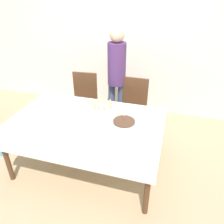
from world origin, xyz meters
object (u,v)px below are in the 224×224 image
object	(u,v)px
dining_chair_far_right	(133,106)
gift_bag	(0,145)
dining_chair_far_left	(84,99)
plate_stack_main	(93,129)
champagne_tray	(102,107)
plate_stack_dessert	(101,120)
person_standing	(117,72)
birthday_cake	(124,125)

from	to	relation	value
dining_chair_far_right	gift_bag	size ratio (longest dim) A/B	3.50
dining_chair_far_left	plate_stack_main	xyz separation A→B (m)	(0.57, -1.07, 0.23)
plate_stack_main	gift_bag	bearing A→B (deg)	178.13
champagne_tray	plate_stack_dessert	bearing A→B (deg)	-72.00
gift_bag	champagne_tray	bearing A→B (deg)	13.77
dining_chair_far_left	dining_chair_far_right	distance (m)	0.83
dining_chair_far_right	champagne_tray	world-z (taller)	dining_chair_far_right
dining_chair_far_left	dining_chair_far_right	world-z (taller)	same
champagne_tray	gift_bag	world-z (taller)	champagne_tray
dining_chair_far_left	person_standing	world-z (taller)	person_standing
birthday_cake	plate_stack_dessert	bearing A→B (deg)	161.76
dining_chair_far_right	dining_chair_far_left	bearing A→B (deg)	-179.98
dining_chair_far_left	birthday_cake	xyz separation A→B (m)	(0.91, -0.95, 0.27)
birthday_cake	person_standing	size ratio (longest dim) A/B	0.15
dining_chair_far_left	plate_stack_main	size ratio (longest dim) A/B	3.98
plate_stack_main	person_standing	xyz separation A→B (m)	(-0.05, 1.21, 0.26)
plate_stack_main	champagne_tray	bearing A→B (deg)	94.19
plate_stack_dessert	person_standing	size ratio (longest dim) A/B	0.11
person_standing	gift_bag	xyz separation A→B (m)	(-1.44, -1.17, -0.87)
person_standing	birthday_cake	bearing A→B (deg)	-70.52
birthday_cake	plate_stack_main	bearing A→B (deg)	-160.59
gift_bag	plate_stack_dessert	bearing A→B (deg)	6.35
dining_chair_far_left	dining_chair_far_right	bearing A→B (deg)	0.02
plate_stack_dessert	gift_bag	world-z (taller)	plate_stack_dessert
dining_chair_far_left	plate_stack_dessert	world-z (taller)	dining_chair_far_left
champagne_tray	plate_stack_main	bearing A→B (deg)	-85.81
dining_chair_far_right	person_standing	world-z (taller)	person_standing
plate_stack_dessert	person_standing	bearing A→B (deg)	94.79
dining_chair_far_left	plate_stack_main	world-z (taller)	dining_chair_far_left
champagne_tray	plate_stack_main	world-z (taller)	champagne_tray
dining_chair_far_right	champagne_tray	distance (m)	0.78
birthday_cake	champagne_tray	world-z (taller)	birthday_cake
plate_stack_main	plate_stack_dessert	size ratio (longest dim) A/B	1.34
plate_stack_dessert	gift_bag	xyz separation A→B (m)	(-1.53, -0.17, -0.61)
dining_chair_far_right	person_standing	xyz separation A→B (m)	(-0.31, 0.14, 0.49)
dining_chair_far_right	champagne_tray	bearing A→B (deg)	-113.58
dining_chair_far_left	dining_chair_far_right	xyz separation A→B (m)	(0.83, 0.00, 0.00)
champagne_tray	person_standing	size ratio (longest dim) A/B	0.21
person_standing	gift_bag	distance (m)	2.05
dining_chair_far_right	plate_stack_dessert	xyz separation A→B (m)	(-0.23, -0.85, 0.23)
birthday_cake	person_standing	distance (m)	1.18
dining_chair_far_right	plate_stack_main	bearing A→B (deg)	-103.64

